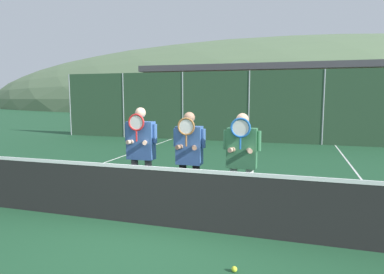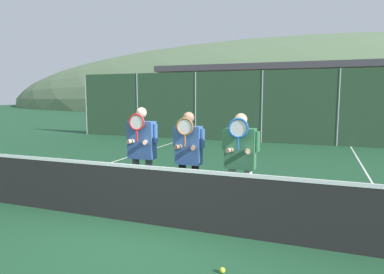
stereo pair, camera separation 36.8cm
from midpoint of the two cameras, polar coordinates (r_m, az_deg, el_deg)
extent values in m
plane|color=#1E4C2D|center=(5.58, -7.24, -14.54)|extent=(120.00, 120.00, 0.00)
ellipsoid|color=#5B7551|center=(64.19, 15.07, 4.92)|extent=(116.54, 64.74, 22.66)
cube|color=tan|center=(22.38, 15.30, 5.98)|extent=(17.46, 5.00, 3.49)
cube|color=#4C4C51|center=(22.43, 15.46, 10.90)|extent=(17.96, 5.50, 0.36)
cylinder|color=gray|center=(18.69, -20.19, 5.04)|extent=(0.06, 0.06, 3.10)
cylinder|color=gray|center=(17.03, -11.98, 5.17)|extent=(0.06, 0.06, 3.10)
cylinder|color=gray|center=(15.79, -2.25, 5.18)|extent=(0.06, 0.06, 3.10)
cylinder|color=gray|center=(15.07, 8.76, 5.02)|extent=(0.06, 0.06, 3.10)
cylinder|color=gray|center=(14.94, 20.39, 4.65)|extent=(0.06, 0.06, 3.10)
cube|color=#2D4C33|center=(15.07, 8.76, 5.02)|extent=(18.21, 0.02, 3.10)
cube|color=black|center=(5.43, -7.31, -10.12)|extent=(9.40, 0.02, 0.90)
cube|color=white|center=(5.32, -7.39, -5.26)|extent=(9.40, 0.03, 0.06)
cube|color=white|center=(9.83, -19.18, -5.39)|extent=(0.05, 16.00, 0.01)
cube|color=white|center=(8.12, 26.64, -8.32)|extent=(0.05, 16.00, 0.01)
cylinder|color=#56565B|center=(6.55, -11.08, -7.33)|extent=(0.13, 0.13, 0.88)
cylinder|color=#56565B|center=(6.43, -8.90, -7.56)|extent=(0.13, 0.13, 0.88)
cube|color=#335693|center=(6.34, -10.15, -0.57)|extent=(0.50, 0.22, 0.69)
sphere|color=#DBB293|center=(6.30, -10.25, 3.99)|extent=(0.19, 0.19, 0.19)
cylinder|color=#335693|center=(6.46, -12.35, 0.73)|extent=(0.08, 0.08, 0.34)
cylinder|color=#335693|center=(6.21, -7.92, 0.58)|extent=(0.08, 0.08, 0.34)
cylinder|color=#DBB293|center=(6.32, -11.53, -0.75)|extent=(0.16, 0.27, 0.08)
cylinder|color=#DBB293|center=(6.21, -9.50, -0.85)|extent=(0.16, 0.27, 0.08)
cylinder|color=red|center=(6.17, -10.93, 0.19)|extent=(0.03, 0.03, 0.20)
torus|color=red|center=(6.15, -10.98, 2.41)|extent=(0.31, 0.03, 0.31)
cylinder|color=silver|center=(6.15, -10.98, 2.41)|extent=(0.26, 0.00, 0.26)
cylinder|color=black|center=(6.14, -3.27, -8.33)|extent=(0.13, 0.13, 0.84)
cylinder|color=black|center=(6.07, -1.07, -8.52)|extent=(0.13, 0.13, 0.84)
cube|color=#335693|center=(5.95, -2.22, -1.39)|extent=(0.45, 0.22, 0.67)
sphere|color=#997056|center=(5.90, -2.24, 3.25)|extent=(0.19, 0.19, 0.19)
cylinder|color=#335693|center=(6.02, -4.46, -0.06)|extent=(0.08, 0.08, 0.33)
cylinder|color=#335693|center=(5.85, 0.08, -0.24)|extent=(0.08, 0.08, 0.33)
cylinder|color=#997056|center=(5.90, -3.52, -1.60)|extent=(0.16, 0.27, 0.08)
cylinder|color=#997056|center=(5.83, -1.47, -1.69)|extent=(0.16, 0.27, 0.08)
cylinder|color=#936033|center=(5.77, -2.81, -0.59)|extent=(0.03, 0.03, 0.20)
torus|color=#936033|center=(5.74, -2.82, 1.75)|extent=(0.31, 0.03, 0.31)
cylinder|color=silver|center=(5.74, -2.82, 1.75)|extent=(0.25, 0.00, 0.25)
cylinder|color=white|center=(5.88, 5.08, -9.07)|extent=(0.13, 0.13, 0.84)
cylinder|color=white|center=(5.83, 7.70, -9.24)|extent=(0.13, 0.13, 0.84)
cube|color=#337047|center=(5.69, 6.49, -1.85)|extent=(0.49, 0.22, 0.67)
sphere|color=tan|center=(5.63, 6.55, 2.94)|extent=(0.21, 0.21, 0.21)
cylinder|color=#337047|center=(5.72, 3.85, -0.45)|extent=(0.08, 0.08, 0.33)
cylinder|color=#337047|center=(5.63, 9.21, -0.65)|extent=(0.08, 0.08, 0.33)
cylinder|color=tan|center=(5.63, 5.09, -2.07)|extent=(0.16, 0.27, 0.08)
cylinder|color=tan|center=(5.58, 7.55, -2.17)|extent=(0.16, 0.27, 0.08)
cylinder|color=#1E5BAD|center=(5.50, 6.16, -1.03)|extent=(0.03, 0.03, 0.20)
torus|color=#1E5BAD|center=(5.47, 6.19, 1.53)|extent=(0.33, 0.04, 0.33)
cylinder|color=silver|center=(5.47, 6.19, 1.53)|extent=(0.27, 0.00, 0.27)
cube|color=maroon|center=(18.82, -5.56, 2.79)|extent=(4.30, 1.78, 0.76)
cube|color=#2D3842|center=(18.78, -5.59, 4.89)|extent=(2.37, 1.64, 0.62)
cylinder|color=black|center=(17.50, -2.46, 1.26)|extent=(0.60, 0.16, 0.60)
cylinder|color=black|center=(19.22, -0.66, 1.78)|extent=(0.60, 0.16, 0.60)
cylinder|color=black|center=(18.62, -10.61, 1.49)|extent=(0.60, 0.16, 0.60)
cylinder|color=black|center=(20.24, -8.23, 1.97)|extent=(0.60, 0.16, 0.60)
cube|color=#B2B7BC|center=(17.14, 9.84, 2.50)|extent=(4.18, 1.80, 0.87)
cube|color=#2D3842|center=(17.10, 9.90, 5.13)|extent=(2.30, 1.66, 0.71)
cylinder|color=black|center=(16.15, 14.19, 0.57)|extent=(0.60, 0.16, 0.60)
cylinder|color=black|center=(17.98, 14.48, 1.20)|extent=(0.60, 0.16, 0.60)
cylinder|color=black|center=(16.50, 4.72, 0.90)|extent=(0.60, 0.16, 0.60)
cylinder|color=black|center=(18.29, 5.94, 1.48)|extent=(0.60, 0.16, 0.60)
cube|color=#285638|center=(17.22, 26.82, 1.78)|extent=(4.29, 1.70, 0.81)
cube|color=#2D3842|center=(17.18, 26.95, 4.23)|extent=(2.36, 1.57, 0.66)
cylinder|color=black|center=(16.21, 22.40, 0.28)|extent=(0.60, 0.16, 0.60)
cylinder|color=black|center=(17.94, 21.89, 0.90)|extent=(0.60, 0.16, 0.60)
sphere|color=#CCDB33|center=(4.26, 4.45, -21.14)|extent=(0.07, 0.07, 0.07)
camera|label=1|loc=(0.18, -91.72, -0.21)|focal=32.00mm
camera|label=2|loc=(0.18, 88.28, 0.21)|focal=32.00mm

